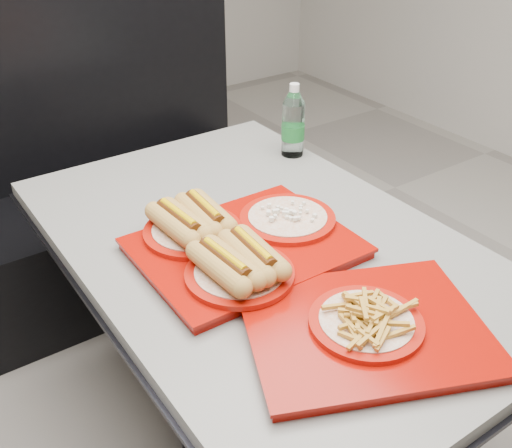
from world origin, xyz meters
TOP-DOWN VIEW (x-y plane):
  - ground at (0.00, 0.00)m, footprint 6.00×6.00m
  - diner_table at (0.00, 0.00)m, footprint 0.92×1.42m
  - booth_bench at (0.00, 1.09)m, footprint 1.30×0.57m
  - tray_near at (-0.09, -0.02)m, footprint 0.54×0.47m
  - tray_far at (-0.03, -0.41)m, footprint 0.60×0.54m
  - water_bottle at (0.39, 0.38)m, footprint 0.08×0.08m

SIDE VIEW (x-z plane):
  - ground at x=0.00m, z-range 0.00..0.00m
  - booth_bench at x=0.00m, z-range -0.27..1.08m
  - diner_table at x=0.00m, z-range 0.21..0.96m
  - tray_far at x=-0.03m, z-range 0.73..0.83m
  - tray_near at x=-0.09m, z-range 0.73..0.85m
  - water_bottle at x=0.39m, z-range 0.73..0.98m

